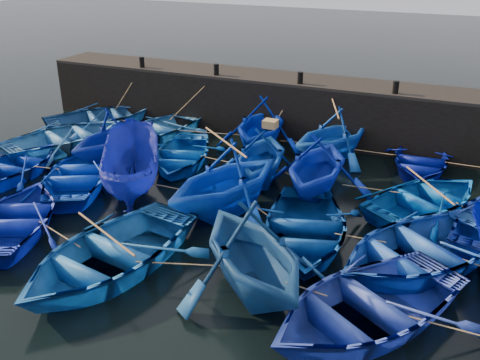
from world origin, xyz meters
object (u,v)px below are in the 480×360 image
at_px(boat_8, 181,155).
at_px(boat_0, 100,117).
at_px(boat_13, 16,165).
at_px(wooden_crate, 270,124).

bearing_deg(boat_8, boat_0, 139.60).
bearing_deg(boat_13, boat_8, -147.60).
distance_m(boat_0, boat_8, 6.46).
height_order(boat_0, boat_8, boat_0).
bearing_deg(wooden_crate, boat_8, 177.26).
xyz_separation_m(boat_0, boat_8, (5.90, -2.64, -0.07)).
bearing_deg(wooden_crate, boat_0, 163.82).
height_order(boat_0, wooden_crate, wooden_crate).
height_order(boat_8, wooden_crate, wooden_crate).
xyz_separation_m(boat_13, wooden_crate, (9.03, 3.25, 1.86)).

